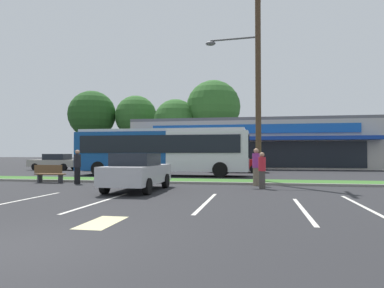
{
  "coord_description": "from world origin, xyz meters",
  "views": [
    {
      "loc": [
        4.09,
        -5.24,
        1.58
      ],
      "look_at": [
        -0.19,
        18.1,
        2.18
      ],
      "focal_mm": 33.54,
      "sensor_mm": 36.0,
      "label": 1
    }
  ],
  "objects_px": {
    "car_1": "(108,162)",
    "pedestrian_mid": "(77,167)",
    "car_3": "(56,162)",
    "pedestrian_by_pole": "(256,167)",
    "car_4": "(236,162)",
    "utility_pole": "(256,75)",
    "pedestrian_near_bench": "(262,170)",
    "car_0": "(137,172)",
    "city_bus": "(162,150)",
    "bus_stop_bench": "(49,173)"
  },
  "relations": [
    {
      "from": "car_0",
      "to": "car_3",
      "type": "xyz_separation_m",
      "value": [
        -13.54,
        16.14,
        -0.04
      ]
    },
    {
      "from": "utility_pole",
      "to": "car_0",
      "type": "distance_m",
      "value": 8.61
    },
    {
      "from": "pedestrian_mid",
      "to": "city_bus",
      "type": "bearing_deg",
      "value": -27.61
    },
    {
      "from": "bus_stop_bench",
      "to": "car_4",
      "type": "relative_size",
      "value": 0.35
    },
    {
      "from": "pedestrian_mid",
      "to": "car_1",
      "type": "bearing_deg",
      "value": 8.6
    },
    {
      "from": "utility_pole",
      "to": "pedestrian_near_bench",
      "type": "relative_size",
      "value": 6.72
    },
    {
      "from": "utility_pole",
      "to": "car_1",
      "type": "distance_m",
      "value": 17.59
    },
    {
      "from": "pedestrian_mid",
      "to": "car_4",
      "type": "bearing_deg",
      "value": -38.83
    },
    {
      "from": "utility_pole",
      "to": "city_bus",
      "type": "bearing_deg",
      "value": 142.88
    },
    {
      "from": "utility_pole",
      "to": "pedestrian_near_bench",
      "type": "height_order",
      "value": "utility_pole"
    },
    {
      "from": "bus_stop_bench",
      "to": "pedestrian_by_pole",
      "type": "distance_m",
      "value": 10.88
    },
    {
      "from": "pedestrian_near_bench",
      "to": "car_1",
      "type": "bearing_deg",
      "value": -171.53
    },
    {
      "from": "utility_pole",
      "to": "bus_stop_bench",
      "type": "bearing_deg",
      "value": -169.88
    },
    {
      "from": "pedestrian_near_bench",
      "to": "pedestrian_mid",
      "type": "height_order",
      "value": "pedestrian_mid"
    },
    {
      "from": "bus_stop_bench",
      "to": "car_1",
      "type": "relative_size",
      "value": 0.38
    },
    {
      "from": "car_3",
      "to": "car_4",
      "type": "relative_size",
      "value": 1.02
    },
    {
      "from": "car_0",
      "to": "pedestrian_near_bench",
      "type": "relative_size",
      "value": 2.72
    },
    {
      "from": "car_0",
      "to": "bus_stop_bench",
      "type": "bearing_deg",
      "value": 62.41
    },
    {
      "from": "city_bus",
      "to": "pedestrian_mid",
      "type": "height_order",
      "value": "city_bus"
    },
    {
      "from": "pedestrian_near_bench",
      "to": "city_bus",
      "type": "bearing_deg",
      "value": -175.33
    },
    {
      "from": "pedestrian_by_pole",
      "to": "pedestrian_mid",
      "type": "bearing_deg",
      "value": -176.43
    },
    {
      "from": "car_3",
      "to": "pedestrian_by_pole",
      "type": "distance_m",
      "value": 22.47
    },
    {
      "from": "city_bus",
      "to": "bus_stop_bench",
      "type": "relative_size",
      "value": 7.56
    },
    {
      "from": "car_0",
      "to": "car_4",
      "type": "distance_m",
      "value": 15.62
    },
    {
      "from": "city_bus",
      "to": "pedestrian_near_bench",
      "type": "bearing_deg",
      "value": -50.03
    },
    {
      "from": "car_1",
      "to": "bus_stop_bench",
      "type": "bearing_deg",
      "value": 99.77
    },
    {
      "from": "car_1",
      "to": "pedestrian_by_pole",
      "type": "xyz_separation_m",
      "value": [
        13.05,
        -12.52,
        0.09
      ]
    },
    {
      "from": "utility_pole",
      "to": "bus_stop_bench",
      "type": "xyz_separation_m",
      "value": [
        -10.86,
        -1.94,
        -5.28
      ]
    },
    {
      "from": "car_3",
      "to": "pedestrian_by_pole",
      "type": "bearing_deg",
      "value": 145.06
    },
    {
      "from": "utility_pole",
      "to": "car_1",
      "type": "xyz_separation_m",
      "value": [
        -13.04,
        10.72,
        -4.97
      ]
    },
    {
      "from": "pedestrian_near_bench",
      "to": "pedestrian_by_pole",
      "type": "relative_size",
      "value": 0.89
    },
    {
      "from": "car_4",
      "to": "pedestrian_near_bench",
      "type": "relative_size",
      "value": 2.81
    },
    {
      "from": "car_1",
      "to": "car_3",
      "type": "distance_m",
      "value": 5.38
    },
    {
      "from": "pedestrian_near_bench",
      "to": "pedestrian_mid",
      "type": "relative_size",
      "value": 0.93
    },
    {
      "from": "car_4",
      "to": "pedestrian_by_pole",
      "type": "bearing_deg",
      "value": -82.0
    },
    {
      "from": "car_3",
      "to": "utility_pole",
      "type": "bearing_deg",
      "value": 148.98
    },
    {
      "from": "pedestrian_mid",
      "to": "car_3",
      "type": "bearing_deg",
      "value": 26.51
    },
    {
      "from": "city_bus",
      "to": "car_3",
      "type": "height_order",
      "value": "city_bus"
    },
    {
      "from": "car_3",
      "to": "city_bus",
      "type": "bearing_deg",
      "value": 152.7
    },
    {
      "from": "utility_pole",
      "to": "car_0",
      "type": "relative_size",
      "value": 2.47
    },
    {
      "from": "utility_pole",
      "to": "car_4",
      "type": "height_order",
      "value": "utility_pole"
    },
    {
      "from": "car_1",
      "to": "car_0",
      "type": "bearing_deg",
      "value": 117.37
    },
    {
      "from": "bus_stop_bench",
      "to": "car_0",
      "type": "bearing_deg",
      "value": 152.41
    },
    {
      "from": "bus_stop_bench",
      "to": "utility_pole",
      "type": "bearing_deg",
      "value": -169.88
    },
    {
      "from": "car_1",
      "to": "pedestrian_mid",
      "type": "distance_m",
      "value": 13.65
    },
    {
      "from": "car_1",
      "to": "pedestrian_mid",
      "type": "xyz_separation_m",
      "value": [
        4.0,
        -13.05,
        0.06
      ]
    },
    {
      "from": "utility_pole",
      "to": "car_1",
      "type": "relative_size",
      "value": 2.59
    },
    {
      "from": "car_3",
      "to": "car_4",
      "type": "xyz_separation_m",
      "value": [
        16.73,
        -0.85,
        0.04
      ]
    },
    {
      "from": "car_1",
      "to": "pedestrian_near_bench",
      "type": "relative_size",
      "value": 2.6
    },
    {
      "from": "city_bus",
      "to": "bus_stop_bench",
      "type": "bearing_deg",
      "value": -122.38
    }
  ]
}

